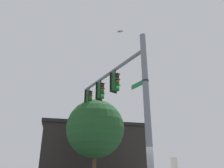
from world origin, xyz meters
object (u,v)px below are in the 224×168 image
Objects in this scene: traffic_light_mid_outer at (89,98)px; traffic_light_mid_inner at (101,91)px; traffic_light_nearest_pole at (116,82)px; bird_flying at (120,31)px; street_name_sign at (142,83)px.

traffic_light_mid_inner is at bearing 78.22° from traffic_light_mid_outer.
traffic_light_nearest_pole is 3.66m from traffic_light_mid_outer.
bird_flying is at bearing 72.02° from traffic_light_mid_outer.
traffic_light_nearest_pole is at bearing 78.22° from traffic_light_mid_inner.
bird_flying is at bearing -72.32° from street_name_sign.
traffic_light_nearest_pole and traffic_light_mid_outer have the same top height.
traffic_light_mid_outer is 4.57× the size of bird_flying.
street_name_sign is 4.21× the size of bird_flying.
bird_flying is at bearing 68.55° from traffic_light_mid_inner.
bird_flying reaches higher than street_name_sign.
traffic_light_mid_inner reaches higher than street_name_sign.
street_name_sign is at bearing 78.12° from traffic_light_nearest_pole.
traffic_light_nearest_pole is at bearing 78.22° from traffic_light_mid_outer.
traffic_light_mid_outer is 5.63m from bird_flying.
street_name_sign is 3.44m from bird_flying.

